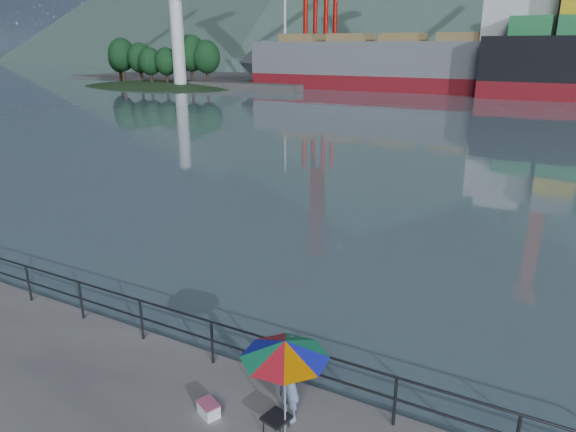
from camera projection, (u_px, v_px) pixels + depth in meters
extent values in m
cube|color=slate|center=(541.00, 74.00, 118.56)|extent=(500.00, 280.00, 0.00)
cylinder|color=#2D3033|center=(174.00, 311.00, 11.20)|extent=(22.00, 0.05, 0.05)
cylinder|color=#2D3033|center=(175.00, 329.00, 11.34)|extent=(22.00, 0.05, 0.05)
cube|color=#2D3033|center=(175.00, 331.00, 11.36)|extent=(22.00, 0.06, 1.00)
ellipsoid|color=#263F1E|center=(157.00, 85.00, 86.63)|extent=(48.00, 26.40, 8.40)
cylinder|color=white|center=(178.00, 45.00, 81.03)|extent=(2.00, 2.00, 13.00)
imported|color=navy|center=(289.00, 383.00, 9.20)|extent=(0.65, 0.55, 1.51)
cylinder|color=white|center=(285.00, 392.00, 8.80)|extent=(0.04, 0.04, 1.71)
cone|color=#19975D|center=(285.00, 349.00, 8.53)|extent=(1.92, 1.92, 0.31)
cube|color=black|center=(276.00, 418.00, 9.06)|extent=(0.51, 0.51, 0.06)
cube|color=#2D3033|center=(276.00, 424.00, 9.11)|extent=(0.36, 0.36, 0.22)
cube|color=white|center=(209.00, 410.00, 9.47)|extent=(0.49, 0.42, 0.24)
cylinder|color=black|center=(285.00, 383.00, 10.41)|extent=(0.02, 1.63, 1.15)
cube|color=maroon|center=(402.00, 84.00, 79.50)|extent=(49.35, 8.54, 2.50)
cube|color=slate|center=(404.00, 59.00, 78.31)|extent=(49.35, 8.54, 5.00)
cube|color=silver|center=(522.00, 14.00, 69.28)|extent=(9.00, 7.18, 7.00)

